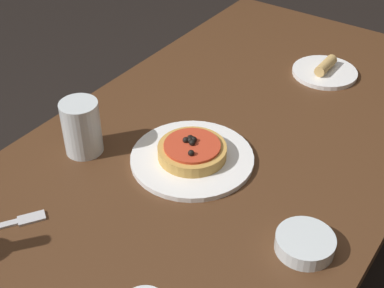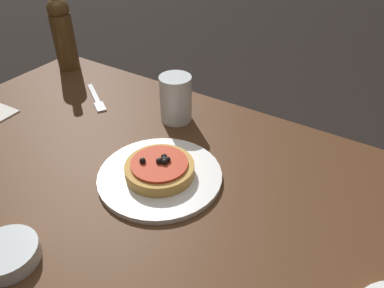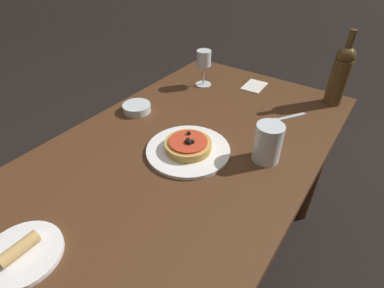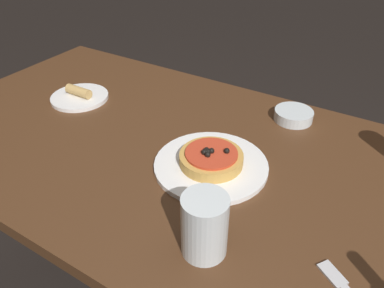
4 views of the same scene
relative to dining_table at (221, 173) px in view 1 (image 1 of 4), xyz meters
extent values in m
cube|color=#4C2D19|center=(0.00, 0.00, 0.07)|extent=(1.58, 0.81, 0.03)
cylinder|color=#4C2D19|center=(-0.73, -0.34, -0.30)|extent=(0.06, 0.06, 0.70)
cylinder|color=white|center=(0.08, -0.02, 0.09)|extent=(0.27, 0.27, 0.01)
cylinder|color=gold|center=(0.08, -0.02, 0.11)|extent=(0.15, 0.15, 0.03)
cylinder|color=red|center=(0.08, -0.02, 0.13)|extent=(0.13, 0.13, 0.01)
sphere|color=black|center=(0.08, -0.03, 0.13)|extent=(0.01, 0.01, 0.01)
sphere|color=black|center=(0.07, -0.03, 0.13)|extent=(0.01, 0.01, 0.01)
sphere|color=black|center=(0.11, -0.01, 0.13)|extent=(0.01, 0.01, 0.01)
sphere|color=black|center=(0.08, -0.04, 0.13)|extent=(0.01, 0.01, 0.01)
sphere|color=black|center=(0.07, -0.03, 0.13)|extent=(0.01, 0.01, 0.01)
sphere|color=black|center=(0.08, -0.02, 0.13)|extent=(0.01, 0.01, 0.01)
sphere|color=black|center=(0.08, -0.04, 0.13)|extent=(0.01, 0.01, 0.01)
sphere|color=black|center=(0.07, -0.04, 0.13)|extent=(0.01, 0.01, 0.01)
cylinder|color=silver|center=(0.19, -0.25, 0.15)|extent=(0.09, 0.09, 0.13)
cylinder|color=silver|center=(0.18, 0.29, 0.10)|extent=(0.11, 0.11, 0.03)
cube|color=silver|center=(0.41, -0.18, 0.09)|extent=(0.06, 0.05, 0.00)
cylinder|color=white|center=(-0.44, 0.06, 0.09)|extent=(0.18, 0.18, 0.01)
cylinder|color=tan|center=(-0.44, 0.06, 0.11)|extent=(0.09, 0.03, 0.03)
camera|label=1|loc=(0.84, 0.50, 0.84)|focal=50.00mm
camera|label=2|loc=(-0.31, 0.47, 0.64)|focal=35.00mm
camera|label=3|loc=(-0.54, -0.48, 0.69)|focal=28.00mm
camera|label=4|loc=(0.42, -0.65, 0.65)|focal=35.00mm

